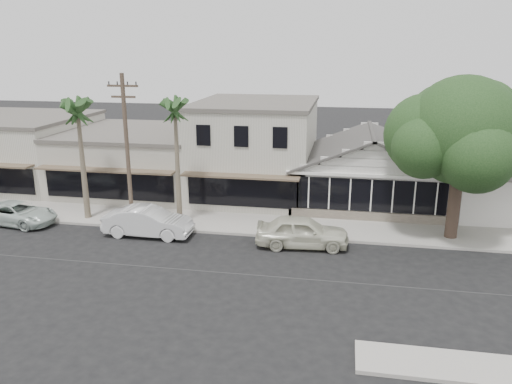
% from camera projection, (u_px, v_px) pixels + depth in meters
% --- Properties ---
extents(ground, '(140.00, 140.00, 0.00)m').
position_uv_depth(ground, '(267.00, 276.00, 23.44)').
color(ground, black).
rests_on(ground, ground).
extents(sidewalk_north, '(90.00, 3.50, 0.15)m').
position_uv_depth(sidewalk_north, '(158.00, 218.00, 31.17)').
color(sidewalk_north, '#9E9991').
rests_on(sidewalk_north, ground).
extents(corner_shop, '(10.40, 8.60, 5.10)m').
position_uv_depth(corner_shop, '(370.00, 166.00, 33.64)').
color(corner_shop, white).
rests_on(corner_shop, ground).
extents(side_cottage, '(6.00, 6.00, 3.00)m').
position_uv_depth(side_cottage, '(501.00, 192.00, 31.63)').
color(side_cottage, white).
rests_on(side_cottage, ground).
extents(row_building_near, '(8.00, 10.00, 6.50)m').
position_uv_depth(row_building_near, '(256.00, 150.00, 35.80)').
color(row_building_near, beige).
rests_on(row_building_near, ground).
extents(row_building_midnear, '(10.00, 10.00, 4.20)m').
position_uv_depth(row_building_midnear, '(139.00, 161.00, 37.66)').
color(row_building_midnear, '#B4AFA2').
rests_on(row_building_midnear, ground).
extents(row_building_midfar, '(11.00, 10.00, 5.00)m').
position_uv_depth(row_building_midfar, '(13.00, 151.00, 39.34)').
color(row_building_midfar, beige).
rests_on(row_building_midfar, ground).
extents(utility_pole, '(1.80, 0.24, 9.00)m').
position_uv_depth(utility_pole, '(127.00, 148.00, 28.56)').
color(utility_pole, brown).
rests_on(utility_pole, ground).
extents(car_0, '(5.12, 2.40, 1.69)m').
position_uv_depth(car_0, '(302.00, 232.00, 26.74)').
color(car_0, beige).
rests_on(car_0, ground).
extents(car_1, '(5.05, 1.78, 1.66)m').
position_uv_depth(car_1, '(148.00, 222.00, 28.30)').
color(car_1, silver).
rests_on(car_1, ground).
extents(car_2, '(5.07, 2.82, 1.34)m').
position_uv_depth(car_2, '(18.00, 213.00, 30.21)').
color(car_2, silver).
rests_on(car_2, ground).
extents(shade_tree, '(8.15, 7.37, 9.04)m').
position_uv_depth(shade_tree, '(460.00, 133.00, 26.57)').
color(shade_tree, '#4F3D30').
rests_on(shade_tree, ground).
extents(palm_east, '(3.07, 3.07, 8.02)m').
position_uv_depth(palm_east, '(175.00, 111.00, 28.18)').
color(palm_east, '#726651').
rests_on(palm_east, ground).
extents(palm_mid, '(2.95, 2.95, 7.97)m').
position_uv_depth(palm_mid, '(77.00, 110.00, 29.26)').
color(palm_mid, '#726651').
rests_on(palm_mid, ground).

